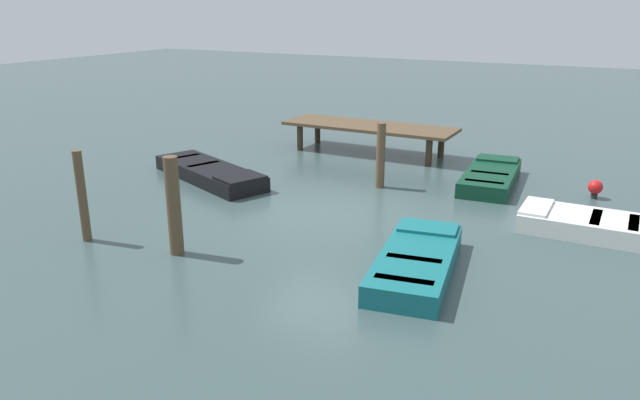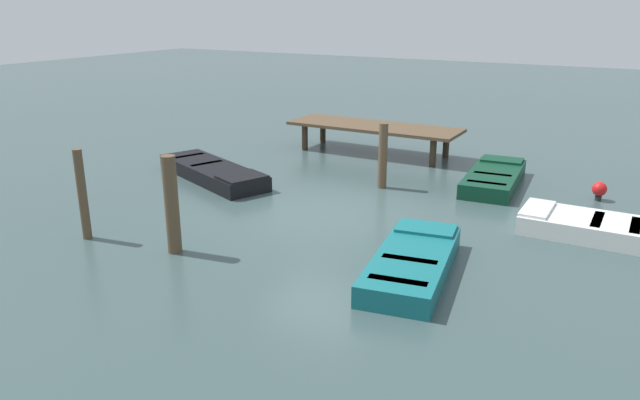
{
  "view_description": "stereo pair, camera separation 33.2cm",
  "coord_description": "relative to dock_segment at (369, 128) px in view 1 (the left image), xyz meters",
  "views": [
    {
      "loc": [
        6.35,
        -11.91,
        4.76
      ],
      "look_at": [
        0.0,
        0.0,
        0.35
      ],
      "focal_mm": 34.01,
      "sensor_mm": 36.0,
      "label": 1
    },
    {
      "loc": [
        6.64,
        -11.75,
        4.76
      ],
      "look_at": [
        0.0,
        0.0,
        0.35
      ],
      "focal_mm": 34.01,
      "sensor_mm": 36.0,
      "label": 2
    }
  ],
  "objects": [
    {
      "name": "ground_plane",
      "position": [
        1.44,
        -6.14,
        -0.84
      ],
      "size": [
        80.0,
        80.0,
        0.0
      ],
      "primitive_type": "plane",
      "color": "#384C4C"
    },
    {
      "name": "dock_segment",
      "position": [
        0.0,
        0.0,
        0.0
      ],
      "size": [
        5.66,
        1.81,
        0.95
      ],
      "rotation": [
        0.0,
        0.0,
        0.0
      ],
      "color": "brown",
      "rests_on": "ground_plane"
    },
    {
      "name": "rowboat_dark_green",
      "position": [
        4.41,
        -1.75,
        -0.63
      ],
      "size": [
        1.53,
        3.4,
        0.46
      ],
      "rotation": [
        0.0,
        0.0,
        1.65
      ],
      "color": "#0C3823",
      "rests_on": "ground_plane"
    },
    {
      "name": "rowboat_teal",
      "position": [
        4.53,
        -8.16,
        -0.63
      ],
      "size": [
        1.8,
        3.52,
        0.46
      ],
      "rotation": [
        0.0,
        0.0,
        1.73
      ],
      "color": "#14666B",
      "rests_on": "ground_plane"
    },
    {
      "name": "rowboat_white",
      "position": [
        7.05,
        -4.52,
        -0.63
      ],
      "size": [
        2.65,
        1.44,
        0.46
      ],
      "rotation": [
        0.0,
        0.0,
        3.14
      ],
      "color": "silver",
      "rests_on": "ground_plane"
    },
    {
      "name": "rowboat_black",
      "position": [
        -2.65,
        -5.04,
        -0.63
      ],
      "size": [
        4.32,
        2.74,
        0.46
      ],
      "rotation": [
        0.0,
        0.0,
        5.9
      ],
      "color": "black",
      "rests_on": "ground_plane"
    },
    {
      "name": "mooring_piling_mid_left",
      "position": [
        1.83,
        -3.44,
        0.03
      ],
      "size": [
        0.24,
        0.24,
        1.76
      ],
      "primitive_type": "cylinder",
      "color": "brown",
      "rests_on": "ground_plane"
    },
    {
      "name": "mooring_piling_near_right",
      "position": [
        -2.1,
        -9.9,
        0.12
      ],
      "size": [
        0.19,
        0.19,
        1.93
      ],
      "primitive_type": "cylinder",
      "color": "brown",
      "rests_on": "ground_plane"
    },
    {
      "name": "mooring_piling_near_left",
      "position": [
        0.03,
        -9.55,
        0.15
      ],
      "size": [
        0.28,
        0.28,
        1.98
      ],
      "primitive_type": "cylinder",
      "color": "brown",
      "rests_on": "ground_plane"
    },
    {
      "name": "marker_buoy",
      "position": [
        7.05,
        -1.77,
        -0.56
      ],
      "size": [
        0.36,
        0.36,
        0.48
      ],
      "color": "#262626",
      "rests_on": "ground_plane"
    }
  ]
}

